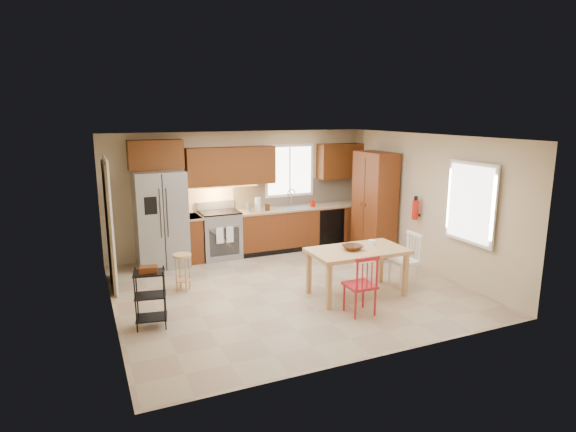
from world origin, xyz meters
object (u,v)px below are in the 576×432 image
at_px(refrigerator, 161,219).
at_px(bar_stool, 183,272).
at_px(range_stove, 220,235).
at_px(utility_cart, 151,298).
at_px(pantry, 374,204).
at_px(dining_table, 357,272).
at_px(table_jar, 372,244).
at_px(table_bowl, 352,250).
at_px(chair_white, 404,260).
at_px(fire_extinguisher, 415,210).
at_px(soap_bottle, 313,202).
at_px(chair_red, 360,284).

xyz_separation_m(refrigerator, bar_stool, (0.08, -1.47, -0.60)).
xyz_separation_m(range_stove, bar_stool, (-1.07, -1.53, -0.15)).
xyz_separation_m(refrigerator, utility_cart, (-0.60, -2.68, -0.50)).
height_order(pantry, dining_table, pantry).
height_order(table_jar, utility_cart, table_jar).
xyz_separation_m(dining_table, table_bowl, (-0.10, 0.00, 0.38)).
bearing_deg(table_bowl, dining_table, 0.00).
xyz_separation_m(pantry, utility_cart, (-4.73, -1.75, -0.64)).
bearing_deg(dining_table, bar_stool, 153.24).
distance_m(refrigerator, chair_white, 4.50).
bearing_deg(fire_extinguisher, chair_white, -136.24).
bearing_deg(bar_stool, fire_extinguisher, 4.14).
distance_m(refrigerator, pantry, 4.23).
relative_size(table_jar, bar_stool, 0.21).
bearing_deg(soap_bottle, dining_table, -102.08).
height_order(soap_bottle, chair_white, soap_bottle).
relative_size(pantry, table_jar, 16.48).
bearing_deg(utility_cart, chair_white, 9.85).
bearing_deg(pantry, fire_extinguisher, -79.22).
distance_m(chair_white, table_jar, 0.70).
bearing_deg(pantry, soap_bottle, 136.55).
bearing_deg(utility_cart, bar_stool, 71.20).
relative_size(dining_table, utility_cart, 1.86).
bearing_deg(refrigerator, dining_table, -47.04).
distance_m(pantry, chair_red, 3.20).
height_order(dining_table, table_bowl, table_bowl).
bearing_deg(soap_bottle, utility_cart, -144.94).
relative_size(refrigerator, table_jar, 14.28).
bearing_deg(chair_white, bar_stool, 70.80).
xyz_separation_m(range_stove, pantry, (2.98, -0.99, 0.59)).
distance_m(range_stove, table_jar, 3.29).
bearing_deg(dining_table, pantry, 51.16).
bearing_deg(table_bowl, range_stove, 115.33).
xyz_separation_m(range_stove, chair_white, (2.39, -2.79, -0.01)).
bearing_deg(pantry, chair_white, -108.08).
distance_m(dining_table, bar_stool, 2.83).
distance_m(fire_extinguisher, bar_stool, 4.35).
bearing_deg(chair_red, range_stove, 108.17).
xyz_separation_m(pantry, bar_stool, (-4.05, -0.55, -0.74)).
bearing_deg(table_bowl, refrigerator, 131.89).
height_order(pantry, chair_red, pantry).
xyz_separation_m(table_bowl, utility_cart, (-3.09, 0.10, -0.34)).
relative_size(pantry, table_bowl, 6.79).
bearing_deg(fire_extinguisher, dining_table, -155.13).
height_order(range_stove, chair_red, range_stove).
bearing_deg(soap_bottle, range_stove, 177.60).
distance_m(range_stove, fire_extinguisher, 3.83).
height_order(fire_extinguisher, bar_stool, fire_extinguisher).
relative_size(fire_extinguisher, table_jar, 2.83).
bearing_deg(range_stove, chair_red, -72.66).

